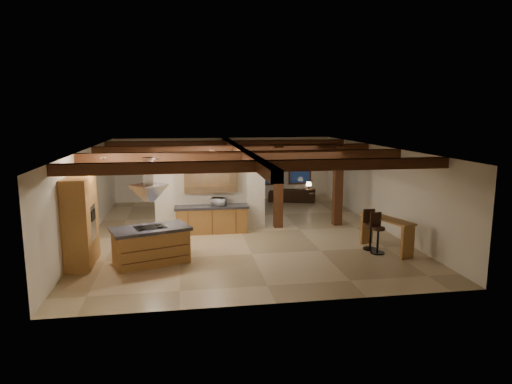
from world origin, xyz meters
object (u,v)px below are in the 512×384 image
at_px(dining_table, 238,210).
at_px(bar_counter, 386,229).
at_px(sofa, 292,195).
at_px(kitchen_island, 151,245).

relative_size(dining_table, bar_counter, 0.88).
bearing_deg(sofa, dining_table, 62.30).
bearing_deg(bar_counter, sofa, 97.05).
distance_m(kitchen_island, dining_table, 5.89).
relative_size(kitchen_island, dining_table, 1.32).
height_order(kitchen_island, dining_table, kitchen_island).
height_order(sofa, bar_counter, bar_counter).
xyz_separation_m(kitchen_island, dining_table, (2.99, 5.07, -0.21)).
bearing_deg(dining_table, sofa, 35.35).
relative_size(kitchen_island, sofa, 1.08).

